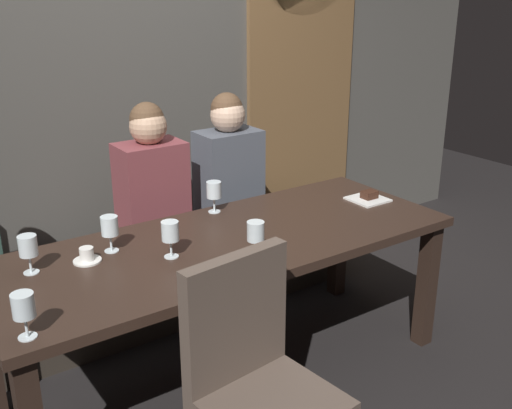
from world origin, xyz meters
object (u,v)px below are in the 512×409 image
object	(u,v)px
wine_glass_end_left	(28,248)
wine_glass_end_right	(170,233)
chair_near_side	(256,374)
wine_glass_far_left	(23,308)
diner_bearded	(151,181)
dessert_plate	(368,198)
banquette_bench	(164,281)
wine_glass_far_right	(110,227)
dining_table	(227,257)
wine_glass_center_back	(256,232)
diner_far_end	(229,167)
espresso_cup	(87,256)
wine_glass_near_left	(214,191)

from	to	relation	value
wine_glass_end_left	wine_glass_end_right	distance (m)	0.58
chair_near_side	wine_glass_far_left	bearing A→B (deg)	148.94
diner_bearded	wine_glass_end_right	distance (m)	0.79
wine_glass_end_right	dessert_plate	size ratio (longest dim) A/B	0.86
wine_glass_end_right	banquette_bench	bearing A→B (deg)	67.63
banquette_bench	wine_glass_far_right	world-z (taller)	wine_glass_far_right
dining_table	wine_glass_center_back	size ratio (longest dim) A/B	13.41
chair_near_side	diner_far_end	bearing A→B (deg)	60.88
wine_glass_far_left	wine_glass_center_back	world-z (taller)	same
dining_table	banquette_bench	world-z (taller)	dining_table
wine_glass_far_left	diner_bearded	bearing A→B (deg)	47.30
wine_glass_center_back	banquette_bench	bearing A→B (deg)	90.26
dining_table	espresso_cup	distance (m)	0.64
dining_table	chair_near_side	distance (m)	0.80
wine_glass_far_left	chair_near_side	bearing A→B (deg)	-31.06
diner_far_end	wine_glass_far_left	xyz separation A→B (m)	(-1.45, -1.02, 0.01)
banquette_bench	wine_glass_near_left	bearing A→B (deg)	-68.60
banquette_bench	diner_far_end	bearing A→B (deg)	-0.54
dining_table	chair_near_side	size ratio (longest dim) A/B	2.24
wine_glass_end_left	diner_bearded	bearing A→B (deg)	34.36
wine_glass_near_left	diner_bearded	bearing A→B (deg)	114.37
wine_glass_end_right	wine_glass_near_left	size ratio (longest dim) A/B	1.00
wine_glass_far_left	wine_glass_far_right	distance (m)	0.71
wine_glass_end_left	wine_glass_near_left	xyz separation A→B (m)	(0.98, 0.18, 0.00)
diner_far_end	wine_glass_end_right	xyz separation A→B (m)	(-0.75, -0.72, 0.01)
wine_glass_far_left	wine_glass_near_left	distance (m)	1.31
diner_far_end	espresso_cup	size ratio (longest dim) A/B	6.91
chair_near_side	espresso_cup	xyz separation A→B (m)	(-0.28, 0.86, 0.21)
diner_bearded	wine_glass_far_left	xyz separation A→B (m)	(-0.96, -1.04, 0.01)
dining_table	wine_glass_far_left	xyz separation A→B (m)	(-0.99, -0.32, 0.20)
chair_near_side	diner_far_end	world-z (taller)	diner_far_end
wine_glass_center_back	diner_bearded	bearing A→B (deg)	92.07
dining_table	espresso_cup	bearing A→B (deg)	167.57
diner_bearded	dessert_plate	bearing A→B (deg)	-36.12
banquette_bench	wine_glass_far_left	world-z (taller)	wine_glass_far_left
dessert_plate	wine_glass_end_right	bearing A→B (deg)	-177.86
wine_glass_center_back	espresso_cup	world-z (taller)	wine_glass_center_back
banquette_bench	diner_far_end	xyz separation A→B (m)	(0.45, -0.00, 0.61)
wine_glass_end_right	dining_table	bearing A→B (deg)	5.16
wine_glass_near_left	espresso_cup	world-z (taller)	wine_glass_near_left
banquette_bench	wine_glass_far_right	size ratio (longest dim) A/B	15.24
chair_near_side	wine_glass_end_right	bearing A→B (deg)	87.05
chair_near_side	diner_bearded	size ratio (longest dim) A/B	1.19
chair_near_side	wine_glass_end_left	size ratio (longest dim) A/B	5.98
wine_glass_near_left	wine_glass_end_right	bearing A→B (deg)	-140.07
wine_glass_end_right	dessert_plate	distance (m)	1.23
wine_glass_far_right	wine_glass_center_back	xyz separation A→B (m)	(0.49, -0.42, 0.00)
dining_table	wine_glass_end_right	bearing A→B (deg)	-174.84
banquette_bench	diner_bearded	bearing A→B (deg)	148.73
wine_glass_center_back	wine_glass_end_left	bearing A→B (deg)	154.73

